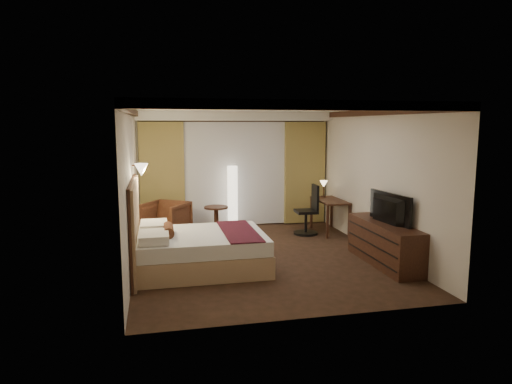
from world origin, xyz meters
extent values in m
cube|color=black|center=(0.00, 0.00, 0.00)|extent=(4.50, 5.50, 0.01)
cube|color=white|center=(0.00, 0.00, 2.70)|extent=(4.50, 5.50, 0.01)
cube|color=silver|center=(0.00, 2.75, 1.35)|extent=(4.50, 0.02, 2.70)
cube|color=silver|center=(-2.25, 0.00, 1.35)|extent=(0.02, 5.50, 2.70)
cube|color=silver|center=(2.25, 0.00, 1.35)|extent=(0.02, 5.50, 2.70)
cube|color=white|center=(0.00, 2.50, 2.60)|extent=(4.50, 0.50, 0.20)
cube|color=silver|center=(0.00, 2.67, 1.25)|extent=(2.48, 0.04, 2.45)
cube|color=#A18C49|center=(-1.70, 2.61, 1.25)|extent=(1.00, 0.14, 2.45)
cube|color=#A18C49|center=(1.70, 2.61, 1.25)|extent=(1.00, 0.14, 2.45)
imported|color=#4B2116|center=(-1.67, 1.81, 0.43)|extent=(1.14, 1.13, 0.87)
imported|color=black|center=(1.97, -0.89, 1.07)|extent=(0.77, 1.20, 0.15)
camera|label=1|loc=(-1.84, -7.92, 2.41)|focal=32.00mm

